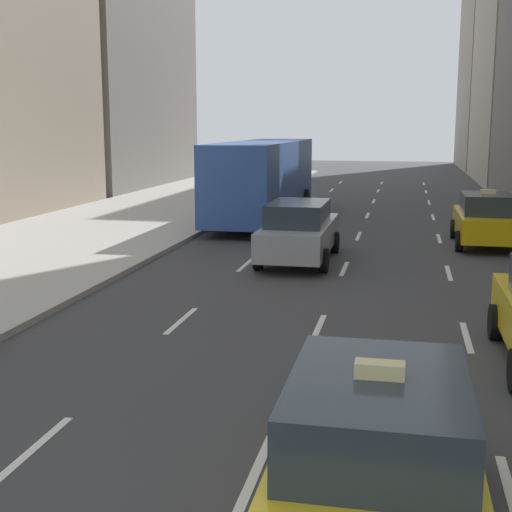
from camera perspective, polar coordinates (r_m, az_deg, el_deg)
sidewalk_left at (r=28.93m, az=-11.01°, el=2.61°), size 8.00×66.00×0.15m
lane_markings at (r=22.80m, az=7.71°, el=0.46°), size 5.72×56.00×0.01m
taxi_lead at (r=24.55m, az=17.91°, el=2.82°), size 2.02×4.40×1.87m
taxi_third at (r=7.00m, az=9.68°, el=-15.54°), size 2.02×4.40×1.87m
sedan_black_near at (r=20.70m, az=3.46°, el=2.02°), size 2.02×4.99×1.76m
city_bus at (r=29.77m, az=0.60°, el=6.34°), size 2.80×11.61×3.25m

